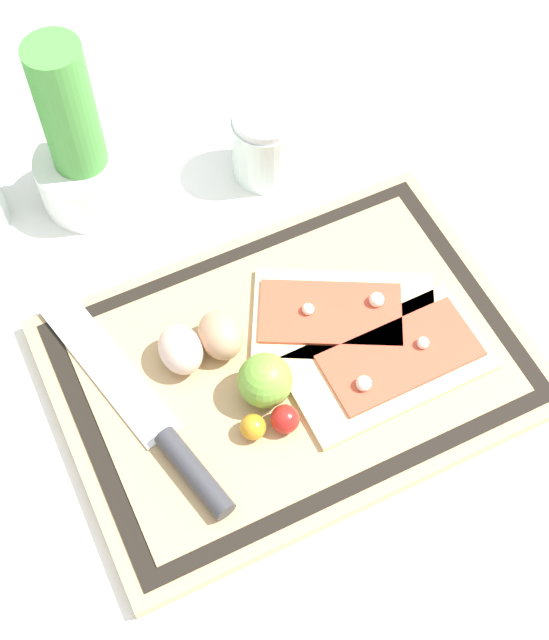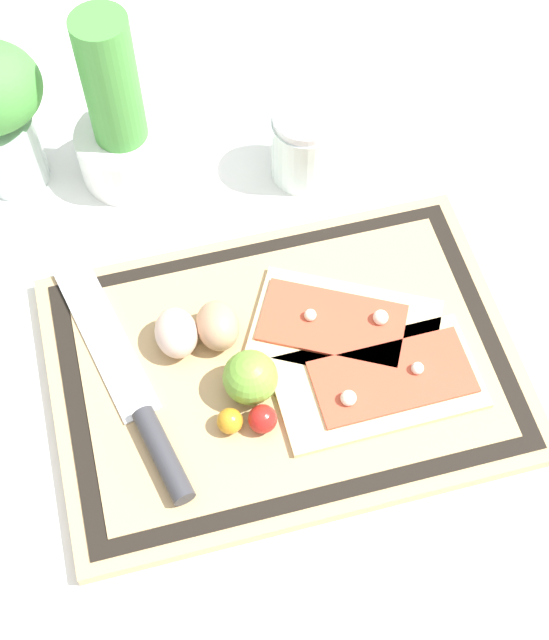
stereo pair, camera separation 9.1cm
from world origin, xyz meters
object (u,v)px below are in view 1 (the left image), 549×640
(pizza_slice_near, at_px, (390,362))
(sauce_jar, at_px, (265,147))
(knife, at_px, (163,434))
(cherry_tomato_red, at_px, (285,419))
(cherry_tomato_yellow, at_px, (253,427))
(pizza_slice_far, at_px, (341,315))
(egg_pink, at_px, (181,350))
(herb_pot, at_px, (79,151))
(lime, at_px, (265,380))
(egg_brown, at_px, (220,335))

(pizza_slice_near, distance_m, sauce_jar, 0.30)
(sauce_jar, bearing_deg, knife, -131.19)
(cherry_tomato_red, bearing_deg, cherry_tomato_yellow, 168.34)
(cherry_tomato_red, height_order, cherry_tomato_yellow, cherry_tomato_red)
(pizza_slice_far, relative_size, egg_pink, 3.98)
(egg_pink, relative_size, herb_pot, 0.24)
(lime, relative_size, sauce_jar, 0.58)
(pizza_slice_near, height_order, cherry_tomato_red, cherry_tomato_red)
(pizza_slice_far, bearing_deg, cherry_tomato_red, -141.70)
(egg_pink, relative_size, lime, 1.00)
(egg_brown, distance_m, cherry_tomato_red, 0.11)
(cherry_tomato_yellow, bearing_deg, knife, 157.77)
(herb_pot, xyz_separation_m, sauce_jar, (0.20, -0.05, -0.04))
(egg_pink, height_order, cherry_tomato_yellow, egg_pink)
(cherry_tomato_red, relative_size, sauce_jar, 0.30)
(cherry_tomato_red, xyz_separation_m, herb_pot, (-0.07, 0.37, 0.04))
(pizza_slice_near, relative_size, pizza_slice_far, 0.94)
(pizza_slice_far, bearing_deg, cherry_tomato_yellow, -150.49)
(herb_pot, bearing_deg, knife, -97.01)
(knife, xyz_separation_m, cherry_tomato_red, (0.11, -0.04, 0.01))
(pizza_slice_far, relative_size, cherry_tomato_yellow, 8.48)
(pizza_slice_far, relative_size, egg_brown, 3.98)
(pizza_slice_near, xyz_separation_m, lime, (-0.13, 0.03, 0.02))
(egg_brown, relative_size, sauce_jar, 0.58)
(egg_pink, xyz_separation_m, lime, (0.06, -0.07, 0.01))
(pizza_slice_near, distance_m, cherry_tomato_yellow, 0.16)
(cherry_tomato_red, distance_m, sauce_jar, 0.34)
(knife, height_order, cherry_tomato_yellow, cherry_tomato_yellow)
(egg_brown, height_order, lime, lime)
(egg_pink, distance_m, cherry_tomato_red, 0.13)
(lime, bearing_deg, cherry_tomato_yellow, -130.71)
(knife, height_order, lime, lime)
(pizza_slice_far, distance_m, egg_brown, 0.13)
(cherry_tomato_yellow, bearing_deg, sauce_jar, 62.55)
(pizza_slice_near, height_order, knife, pizza_slice_near)
(egg_brown, bearing_deg, egg_pink, 177.03)
(cherry_tomato_red, bearing_deg, knife, 160.58)
(pizza_slice_far, height_order, sauce_jar, sauce_jar)
(egg_brown, relative_size, cherry_tomato_yellow, 2.13)
(pizza_slice_near, height_order, sauce_jar, sauce_jar)
(pizza_slice_near, relative_size, knife, 0.67)
(pizza_slice_near, bearing_deg, egg_brown, 146.89)
(knife, height_order, cherry_tomato_red, cherry_tomato_red)
(egg_pink, xyz_separation_m, herb_pot, (-0.01, 0.26, 0.04))
(lime, relative_size, cherry_tomato_red, 1.91)
(pizza_slice_far, relative_size, knife, 0.72)
(sauce_jar, bearing_deg, cherry_tomato_yellow, -117.45)
(cherry_tomato_yellow, relative_size, herb_pot, 0.11)
(lime, bearing_deg, egg_brown, 104.49)
(egg_brown, height_order, cherry_tomato_red, egg_brown)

